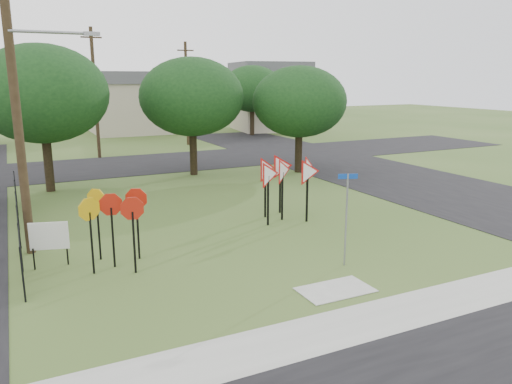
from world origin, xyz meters
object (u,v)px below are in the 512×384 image
Objects in this scene: yield_sign_cluster at (285,173)px; info_board at (49,237)px; stop_sign_cluster at (114,211)px; street_name_sign at (346,213)px.

info_board is (-9.03, -1.58, -0.94)m from yield_sign_cluster.
yield_sign_cluster is 9.22m from info_board.
stop_sign_cluster is 2.12m from info_board.
yield_sign_cluster reaches higher than info_board.
stop_sign_cluster is 0.73× the size of yield_sign_cluster.
stop_sign_cluster reaches higher than info_board.
yield_sign_cluster is (7.22, 2.36, 0.16)m from stop_sign_cluster.
info_board is (-8.13, 3.78, -0.70)m from street_name_sign.
yield_sign_cluster is (0.90, 5.36, 0.24)m from street_name_sign.
info_board is at bearing 155.06° from street_name_sign.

